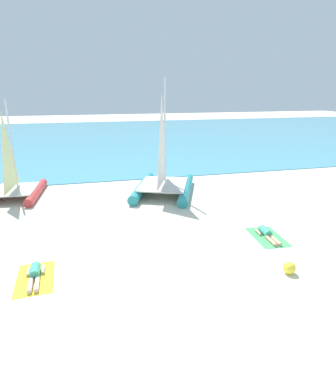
{
  "coord_description": "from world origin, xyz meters",
  "views": [
    {
      "loc": [
        -3.32,
        -7.93,
        5.58
      ],
      "look_at": [
        0.0,
        5.43,
        1.2
      ],
      "focal_mm": 30.27,
      "sensor_mm": 36.0,
      "label": 1
    }
  ],
  "objects_px": {
    "sunbather_right": "(267,233)",
    "sunbather_left": "(35,274)",
    "beach_ball": "(289,268)",
    "towel_left": "(35,278)",
    "towel_right": "(267,237)",
    "sailboat_teal": "(163,178)",
    "sailboat_red": "(15,184)"
  },
  "relations": [
    {
      "from": "beach_ball",
      "to": "sunbather_left",
      "type": "bearing_deg",
      "value": 167.65
    },
    {
      "from": "sunbather_left",
      "to": "beach_ball",
      "type": "distance_m",
      "value": 7.97
    },
    {
      "from": "sailboat_teal",
      "to": "beach_ball",
      "type": "height_order",
      "value": "sailboat_teal"
    },
    {
      "from": "towel_left",
      "to": "sunbather_right",
      "type": "relative_size",
      "value": 1.21
    },
    {
      "from": "sailboat_red",
      "to": "beach_ball",
      "type": "relative_size",
      "value": 12.86
    },
    {
      "from": "sunbather_right",
      "to": "towel_left",
      "type": "bearing_deg",
      "value": -169.86
    },
    {
      "from": "towel_left",
      "to": "sailboat_teal",
      "type": "bearing_deg",
      "value": 51.64
    },
    {
      "from": "towel_right",
      "to": "beach_ball",
      "type": "height_order",
      "value": "beach_ball"
    },
    {
      "from": "sailboat_teal",
      "to": "beach_ball",
      "type": "bearing_deg",
      "value": -56.17
    },
    {
      "from": "sailboat_teal",
      "to": "beach_ball",
      "type": "xyz_separation_m",
      "value": [
        1.99,
        -8.95,
        -0.72
      ]
    },
    {
      "from": "towel_left",
      "to": "beach_ball",
      "type": "bearing_deg",
      "value": -11.88
    },
    {
      "from": "towel_right",
      "to": "towel_left",
      "type": "bearing_deg",
      "value": -173.89
    },
    {
      "from": "towel_left",
      "to": "beach_ball",
      "type": "xyz_separation_m",
      "value": [
        7.78,
        -1.64,
        0.19
      ]
    },
    {
      "from": "towel_right",
      "to": "sunbather_right",
      "type": "distance_m",
      "value": 0.14
    },
    {
      "from": "sailboat_teal",
      "to": "towel_right",
      "type": "height_order",
      "value": "sailboat_teal"
    },
    {
      "from": "sailboat_teal",
      "to": "sunbather_left",
      "type": "height_order",
      "value": "sailboat_teal"
    },
    {
      "from": "towel_left",
      "to": "towel_right",
      "type": "bearing_deg",
      "value": 6.11
    },
    {
      "from": "towel_left",
      "to": "sunbather_left",
      "type": "distance_m",
      "value": 0.14
    },
    {
      "from": "sailboat_red",
      "to": "towel_right",
      "type": "bearing_deg",
      "value": -31.69
    },
    {
      "from": "sunbather_right",
      "to": "sunbather_left",
      "type": "bearing_deg",
      "value": -170.3
    },
    {
      "from": "sailboat_teal",
      "to": "sunbather_right",
      "type": "xyz_separation_m",
      "value": [
        2.73,
        -6.34,
        -0.79
      ]
    },
    {
      "from": "sunbather_left",
      "to": "towel_right",
      "type": "relative_size",
      "value": 0.82
    },
    {
      "from": "towel_right",
      "to": "sailboat_teal",
      "type": "bearing_deg",
      "value": 113.05
    },
    {
      "from": "sailboat_teal",
      "to": "sunbather_right",
      "type": "distance_m",
      "value": 6.94
    },
    {
      "from": "sailboat_red",
      "to": "sunbather_left",
      "type": "distance_m",
      "value": 8.81
    },
    {
      "from": "sunbather_left",
      "to": "beach_ball",
      "type": "bearing_deg",
      "value": -15.43
    },
    {
      "from": "sailboat_teal",
      "to": "sunbather_left",
      "type": "xyz_separation_m",
      "value": [
        -5.79,
        -7.25,
        -0.79
      ]
    },
    {
      "from": "beach_ball",
      "to": "towel_right",
      "type": "bearing_deg",
      "value": 73.99
    },
    {
      "from": "sunbather_right",
      "to": "beach_ball",
      "type": "height_order",
      "value": "beach_ball"
    },
    {
      "from": "sailboat_red",
      "to": "beach_ball",
      "type": "height_order",
      "value": "sailboat_red"
    },
    {
      "from": "sailboat_red",
      "to": "sailboat_teal",
      "type": "relative_size",
      "value": 0.82
    },
    {
      "from": "sunbather_right",
      "to": "beach_ball",
      "type": "distance_m",
      "value": 2.72
    }
  ]
}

